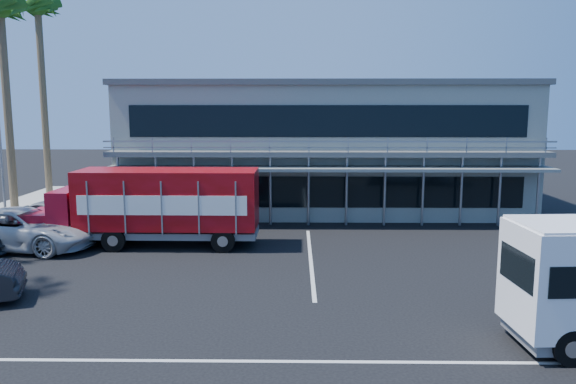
{
  "coord_description": "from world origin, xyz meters",
  "views": [
    {
      "loc": [
        1.41,
        -18.4,
        5.92
      ],
      "look_at": [
        1.08,
        5.37,
        2.3
      ],
      "focal_mm": 35.0,
      "sensor_mm": 36.0,
      "label": 1
    }
  ],
  "objects": [
    {
      "name": "parked_car_e",
      "position": [
        -9.5,
        7.2,
        0.83
      ],
      "size": [
        5.19,
        3.05,
        1.66
      ],
      "primitive_type": "imported",
      "rotation": [
        0.0,
        0.0,
        1.33
      ],
      "color": "gray",
      "rests_on": "ground"
    },
    {
      "name": "parked_car_c",
      "position": [
        -9.99,
        4.4,
        0.86
      ],
      "size": [
        6.56,
        3.75,
        1.72
      ],
      "primitive_type": "imported",
      "rotation": [
        0.0,
        0.0,
        1.42
      ],
      "color": "#BBBABD",
      "rests_on": "ground"
    },
    {
      "name": "palm_e",
      "position": [
        -14.7,
        13.0,
        10.57
      ],
      "size": [
        2.8,
        2.8,
        12.25
      ],
      "color": "brown",
      "rests_on": "ground"
    },
    {
      "name": "building",
      "position": [
        3.0,
        14.94,
        3.66
      ],
      "size": [
        22.4,
        12.0,
        7.3
      ],
      "color": "gray",
      "rests_on": "ground"
    },
    {
      "name": "red_truck",
      "position": [
        -4.68,
        5.01,
        1.81
      ],
      "size": [
        9.8,
        2.47,
        3.29
      ],
      "rotation": [
        0.0,
        0.0,
        -0.01
      ],
      "color": "maroon",
      "rests_on": "ground"
    },
    {
      "name": "palm_f",
      "position": [
        -15.1,
        18.5,
        11.47
      ],
      "size": [
        2.8,
        2.8,
        13.25
      ],
      "color": "brown",
      "rests_on": "ground"
    },
    {
      "name": "ground",
      "position": [
        0.0,
        0.0,
        0.0
      ],
      "size": [
        120.0,
        120.0,
        0.0
      ],
      "primitive_type": "plane",
      "color": "black",
      "rests_on": "ground"
    }
  ]
}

